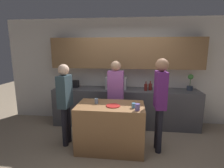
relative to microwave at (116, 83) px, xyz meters
name	(u,v)px	position (x,y,z in m)	size (l,w,h in m)	color
ground_plane	(121,156)	(0.23, -1.47, -1.09)	(14.00, 14.00, 0.00)	gray
back_wall	(126,64)	(0.23, 0.19, 0.45)	(6.40, 0.40, 2.70)	silver
back_counter	(125,107)	(0.23, -0.08, -0.62)	(3.60, 0.62, 0.94)	#4C4C51
kitchen_island	(111,127)	(0.00, -1.21, -0.64)	(1.27, 0.75, 0.89)	#996B42
microwave	(116,83)	(0.00, 0.00, 0.00)	(0.52, 0.39, 0.30)	#B7BABC
toaster	(74,84)	(-1.13, 0.00, -0.06)	(0.26, 0.16, 0.18)	black
potted_plant	(190,82)	(1.80, 0.00, 0.05)	(0.14, 0.14, 0.40)	#333D4C
bottle_0	(146,87)	(0.73, -0.17, -0.06)	(0.08, 0.08, 0.22)	maroon
bottle_1	(150,87)	(0.84, -0.10, -0.06)	(0.09, 0.09, 0.23)	maroon
bottle_2	(155,86)	(0.95, -0.13, -0.04)	(0.06, 0.06, 0.29)	silver
bottle_3	(159,86)	(1.05, -0.08, -0.05)	(0.07, 0.07, 0.25)	#472814
plate_on_island	(113,106)	(0.06, -1.29, -0.19)	(0.26, 0.26, 0.01)	red
cup_0	(96,101)	(-0.28, -1.17, -0.14)	(0.07, 0.07, 0.10)	#748FAE
cup_1	(134,105)	(0.44, -1.34, -0.15)	(0.08, 0.08, 0.09)	#5693BE
cup_2	(137,107)	(0.50, -1.47, -0.14)	(0.08, 0.08, 0.12)	#7463B9
person_left	(65,98)	(-0.91, -1.15, -0.11)	(0.22, 0.35, 1.64)	black
person_center	(116,91)	(0.04, -0.58, -0.09)	(0.35, 0.22, 1.68)	black
person_right	(160,97)	(0.92, -1.18, -0.03)	(0.23, 0.35, 1.77)	black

